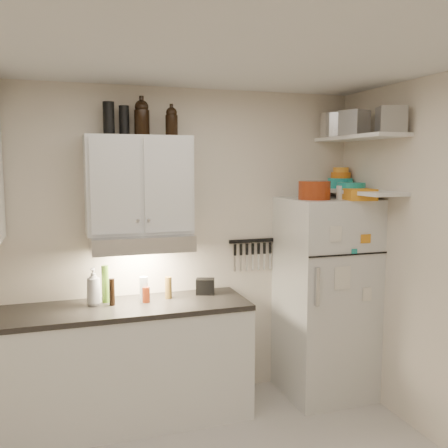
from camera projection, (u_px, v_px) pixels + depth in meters
name	position (u px, v px, depth m)	size (l,w,h in m)	color
ceiling	(233.00, 42.00, 2.58)	(3.20, 3.00, 0.02)	silver
back_wall	(173.00, 247.00, 4.16)	(3.20, 0.02, 2.60)	beige
base_cabinet	(112.00, 368.00, 3.80)	(2.10, 0.60, 0.88)	white
countertop	(111.00, 309.00, 3.74)	(2.10, 0.62, 0.04)	black
upper_cabinet	(139.00, 185.00, 3.84)	(0.80, 0.33, 0.75)	white
range_hood	(141.00, 242.00, 3.83)	(0.76, 0.46, 0.12)	silver
fridge	(325.00, 297.00, 4.27)	(0.70, 0.68, 1.70)	silver
shelf_hi	(359.00, 138.00, 4.05)	(0.30, 0.95, 0.03)	white
shelf_lo	(358.00, 192.00, 4.10)	(0.30, 0.95, 0.03)	white
knife_strip	(252.00, 241.00, 4.35)	(0.42, 0.02, 0.03)	black
dutch_oven	(314.00, 190.00, 4.03)	(0.26, 0.26, 0.15)	maroon
book_stack	(359.00, 194.00, 3.98)	(0.22, 0.27, 0.09)	orange
spice_jar	(340.00, 192.00, 4.09)	(0.07, 0.07, 0.11)	silver
stock_pot	(336.00, 126.00, 4.30)	(0.28, 0.28, 0.20)	silver
tin_a	(354.00, 123.00, 3.99)	(0.20, 0.18, 0.20)	#AAAAAD
tin_b	(391.00, 120.00, 3.70)	(0.19, 0.19, 0.19)	#AAAAAD
bowl_teal	(340.00, 183.00, 4.40)	(0.22, 0.22, 0.09)	teal
bowl_orange	(341.00, 175.00, 4.43)	(0.17, 0.17, 0.05)	orange
bowl_yellow	(341.00, 170.00, 4.42)	(0.14, 0.14, 0.04)	orange
plates	(351.00, 186.00, 4.12)	(0.23, 0.23, 0.06)	teal
growler_a	(142.00, 118.00, 3.81)	(0.12, 0.12, 0.28)	black
growler_b	(172.00, 121.00, 3.85)	(0.10, 0.10, 0.23)	black
thermos_a	(124.00, 121.00, 3.80)	(0.08, 0.08, 0.23)	black
thermos_b	(109.00, 119.00, 3.75)	(0.09, 0.09, 0.25)	black
soap_bottle	(94.00, 284.00, 3.76)	(0.12, 0.13, 0.32)	white
pepper_mill	(168.00, 288.00, 3.97)	(0.05, 0.05, 0.17)	brown
oil_bottle	(105.00, 284.00, 3.85)	(0.06, 0.06, 0.29)	#45701C
vinegar_bottle	(112.00, 292.00, 3.77)	(0.04, 0.04, 0.21)	black
clear_bottle	(144.00, 289.00, 3.87)	(0.07, 0.07, 0.20)	silver
red_jar	(146.00, 295.00, 3.86)	(0.06, 0.06, 0.12)	maroon
caddy	(205.00, 286.00, 4.11)	(0.15, 0.11, 0.13)	black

